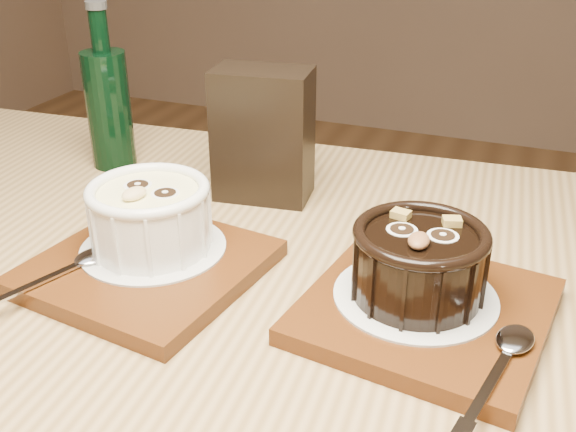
% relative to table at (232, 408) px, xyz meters
% --- Properties ---
extents(table, '(1.25, 0.88, 0.75)m').
position_rel_table_xyz_m(table, '(0.00, 0.00, 0.00)').
color(table, olive).
rests_on(table, ground).
extents(tray_left, '(0.20, 0.20, 0.01)m').
position_rel_table_xyz_m(tray_left, '(-0.10, 0.04, 0.10)').
color(tray_left, '#562A0E').
rests_on(tray_left, table).
extents(doily_left, '(0.13, 0.13, 0.00)m').
position_rel_table_xyz_m(doily_left, '(-0.10, 0.06, 0.11)').
color(doily_left, silver).
rests_on(doily_left, tray_left).
extents(ramekin_white, '(0.11, 0.11, 0.06)m').
position_rel_table_xyz_m(ramekin_white, '(-0.10, 0.06, 0.14)').
color(ramekin_white, white).
rests_on(ramekin_white, doily_left).
extents(spoon_left, '(0.07, 0.13, 0.01)m').
position_rel_table_xyz_m(spoon_left, '(-0.15, -0.01, 0.11)').
color(spoon_left, silver).
rests_on(spoon_left, tray_left).
extents(tray_right, '(0.20, 0.20, 0.01)m').
position_rel_table_xyz_m(tray_right, '(0.14, 0.06, 0.10)').
color(tray_right, '#562A0E').
rests_on(tray_right, table).
extents(doily_right, '(0.13, 0.13, 0.00)m').
position_rel_table_xyz_m(doily_right, '(0.13, 0.07, 0.11)').
color(doily_right, silver).
rests_on(doily_right, tray_right).
extents(ramekin_dark, '(0.10, 0.10, 0.06)m').
position_rel_table_xyz_m(ramekin_dark, '(0.13, 0.07, 0.14)').
color(ramekin_dark, black).
rests_on(ramekin_dark, doily_right).
extents(spoon_right, '(0.05, 0.14, 0.01)m').
position_rel_table_xyz_m(spoon_right, '(0.21, -0.00, 0.11)').
color(spoon_right, silver).
rests_on(spoon_right, tray_right).
extents(condiment_stand, '(0.11, 0.07, 0.14)m').
position_rel_table_xyz_m(condiment_stand, '(-0.07, 0.23, 0.16)').
color(condiment_stand, black).
rests_on(condiment_stand, table).
extents(green_bottle, '(0.05, 0.05, 0.19)m').
position_rel_table_xyz_m(green_bottle, '(-0.27, 0.24, 0.17)').
color(green_bottle, black).
rests_on(green_bottle, table).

